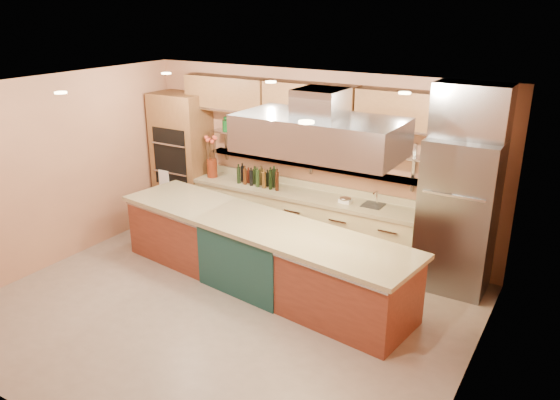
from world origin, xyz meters
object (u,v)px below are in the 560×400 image
Objects in this scene: island at (259,253)px; flower_vase at (212,168)px; refrigerator at (457,216)px; green_canister at (290,133)px; copper_kettle at (263,131)px; kitchen_scale at (345,199)px.

island is 14.38× the size of flower_vase.
refrigerator is 11.01× the size of green_canister.
refrigerator reaches higher than flower_vase.
copper_kettle is at bearing 13.86° from flower_vase.
island is 1.58m from kitchen_scale.
kitchen_scale reaches higher than island.
copper_kettle is at bearing 180.00° from green_canister.
refrigerator is 4.13m from flower_vase.
island is (-2.33, -1.32, -0.58)m from refrigerator.
copper_kettle is (-1.59, 0.22, 0.81)m from kitchen_scale.
kitchen_scale is (2.48, 0.00, -0.11)m from flower_vase.
kitchen_scale is 1.39m from green_canister.
refrigerator is 0.47× the size of island.
copper_kettle is at bearing -169.78° from kitchen_scale.
refrigerator is at bearing -4.07° from copper_kettle.
kitchen_scale is at bearing 70.40° from island.
island is at bearing -36.47° from flower_vase.
kitchen_scale is (-1.64, 0.01, -0.07)m from refrigerator.
island is 2.22m from copper_kettle.
flower_vase is (-4.13, 0.01, 0.04)m from refrigerator.
refrigerator reaches higher than green_canister.
flower_vase is 2.49m from kitchen_scale.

